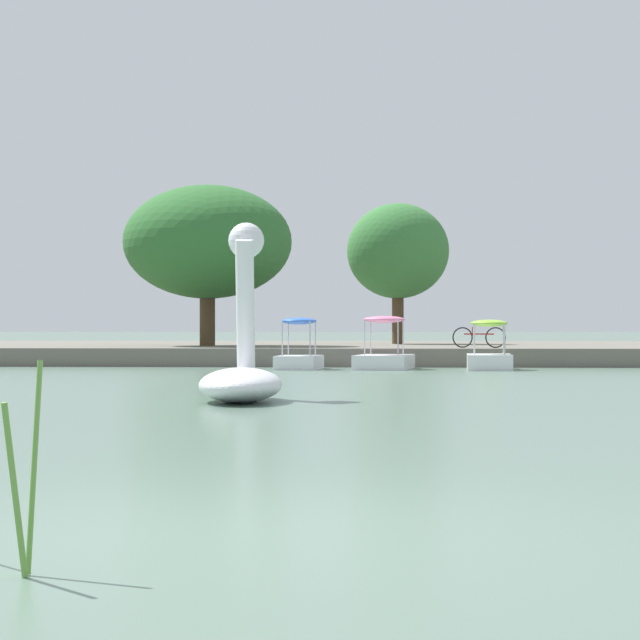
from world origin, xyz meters
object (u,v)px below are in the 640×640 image
object	(u,v)px
tree_sapling_by_fence	(398,252)
swan_boat	(242,362)
pedal_boat_blue	(299,353)
pedal_boat_lime	(489,355)
bicycle_parked	(479,337)
pedal_boat_pink	(384,354)
tree_broadleaf_left	(207,242)

from	to	relation	value
tree_sapling_by_fence	swan_boat	bearing A→B (deg)	-95.78
pedal_boat_blue	pedal_boat_lime	bearing A→B (deg)	-0.71
pedal_boat_lime	bicycle_parked	distance (m)	3.39
pedal_boat_blue	bicycle_parked	xyz separation A→B (m)	(5.35, 3.29, 0.43)
pedal_boat_pink	swan_boat	bearing A→B (deg)	-98.37
bicycle_parked	swan_boat	bearing A→B (deg)	-105.76
pedal_boat_pink	bicycle_parked	world-z (taller)	pedal_boat_pink
pedal_boat_pink	tree_broadleaf_left	distance (m)	9.70
bicycle_parked	pedal_boat_blue	bearing A→B (deg)	-148.41
pedal_boat_pink	tree_sapling_by_fence	bearing A→B (deg)	87.58
swan_boat	pedal_boat_blue	xyz separation A→B (m)	(-0.16, 15.09, -0.19)
swan_boat	pedal_boat_blue	distance (m)	15.09
tree_broadleaf_left	bicycle_parked	distance (m)	10.21
swan_boat	bicycle_parked	size ratio (longest dim) A/B	1.82
tree_sapling_by_fence	bicycle_parked	distance (m)	9.85
swan_boat	tree_sapling_by_fence	world-z (taller)	tree_sapling_by_fence
pedal_boat_pink	pedal_boat_blue	bearing A→B (deg)	-173.08
swan_boat	tree_broadleaf_left	xyz separation A→B (m)	(-3.80, 22.00, 3.47)
swan_boat	pedal_boat_lime	distance (m)	15.91
pedal_boat_pink	tree_sapling_by_fence	size ratio (longest dim) A/B	0.48
swan_boat	pedal_boat_pink	world-z (taller)	swan_boat
pedal_boat_pink	tree_broadleaf_left	bearing A→B (deg)	132.55
pedal_boat_blue	tree_sapling_by_fence	xyz separation A→B (m)	(2.93, 12.27, 3.66)
pedal_boat_pink	bicycle_parked	bearing A→B (deg)	45.67
pedal_boat_lime	tree_sapling_by_fence	world-z (taller)	tree_sapling_by_fence
pedal_boat_blue	tree_broadleaf_left	distance (m)	8.62
swan_boat	pedal_boat_lime	world-z (taller)	swan_boat
pedal_boat_blue	bicycle_parked	distance (m)	6.29
swan_boat	tree_sapling_by_fence	distance (m)	27.72
pedal_boat_blue	tree_broadleaf_left	size ratio (longest dim) A/B	0.25
swan_boat	bicycle_parked	world-z (taller)	swan_boat
tree_broadleaf_left	tree_sapling_by_fence	bearing A→B (deg)	39.25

